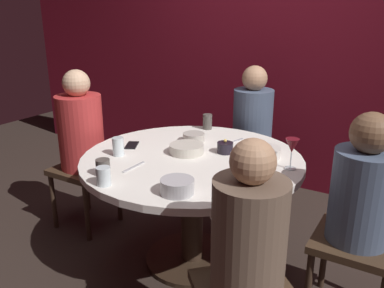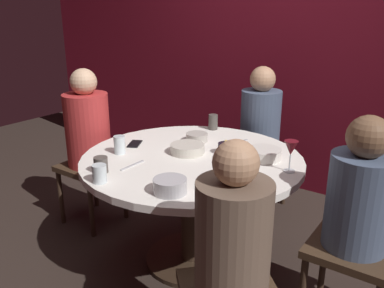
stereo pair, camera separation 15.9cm
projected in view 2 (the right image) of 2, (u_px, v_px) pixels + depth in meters
name	position (u px, v px, depth m)	size (l,w,h in m)	color
ground_plane	(192.00, 260.00, 2.64)	(8.00, 8.00, 0.00)	#2D231E
back_wall	(295.00, 42.00, 3.40)	(6.00, 0.10, 2.60)	maroon
dining_table	(192.00, 179.00, 2.45)	(1.33, 1.33, 0.73)	white
seated_diner_left	(88.00, 131.00, 2.91)	(0.40, 0.40, 1.18)	#3F2D1E
seated_diner_back	(260.00, 123.00, 3.13)	(0.40, 0.40, 1.16)	#3F2D1E
seated_diner_right	(359.00, 203.00, 1.89)	(0.40, 0.40, 1.13)	#3F2D1E
seated_diner_front_right	(233.00, 245.00, 1.56)	(0.57, 0.57, 1.13)	#3F2D1E
candle_holder	(226.00, 148.00, 2.45)	(0.10, 0.10, 0.09)	black
wine_glass	(291.00, 149.00, 2.15)	(0.08, 0.08, 0.18)	silver
dinner_plate	(240.00, 184.00, 2.01)	(0.21, 0.21, 0.01)	beige
cell_phone	(135.00, 144.00, 2.62)	(0.07, 0.14, 0.01)	black
bowl_serving_large	(170.00, 186.00, 1.92)	(0.16, 0.16, 0.07)	#B7B7BC
bowl_salad_center	(197.00, 137.00, 2.68)	(0.15, 0.15, 0.06)	#B2ADA3
bowl_small_white	(264.00, 154.00, 2.36)	(0.20, 0.20, 0.06)	silver
bowl_sauce_side	(187.00, 149.00, 2.46)	(0.21, 0.21, 0.06)	beige
cup_near_candle	(101.00, 165.00, 2.16)	(0.08, 0.08, 0.09)	#4C4742
cup_by_left_diner	(213.00, 122.00, 2.93)	(0.07, 0.07, 0.11)	#4C4742
cup_by_right_diner	(99.00, 174.00, 2.04)	(0.07, 0.07, 0.10)	silver
cup_center_front	(120.00, 145.00, 2.44)	(0.07, 0.07, 0.11)	silver
fork_near_plate	(237.00, 142.00, 2.65)	(0.02, 0.18, 0.01)	#B7B7BC
knife_near_plate	(132.00, 165.00, 2.26)	(0.02, 0.18, 0.01)	#B7B7BC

